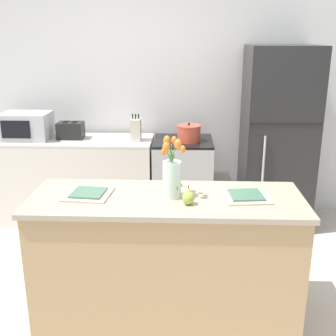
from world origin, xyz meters
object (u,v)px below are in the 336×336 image
(flower_vase, at_px, (172,175))
(plate_setting_right, at_px, (246,196))
(pear_figurine, at_px, (188,197))
(toaster, at_px, (71,130))
(microwave, at_px, (27,126))
(knife_block, at_px, (136,130))
(refrigerator, at_px, (277,139))
(stove_range, at_px, (183,181))
(cooking_pot, at_px, (189,133))
(plate_setting_left, at_px, (88,194))

(flower_vase, bearing_deg, plate_setting_right, 1.98)
(pear_figurine, relative_size, plate_setting_right, 0.40)
(flower_vase, distance_m, toaster, 1.96)
(microwave, xyz_separation_m, knife_block, (1.13, -0.03, -0.02))
(flower_vase, relative_size, microwave, 0.84)
(microwave, bearing_deg, knife_block, -1.46)
(refrigerator, xyz_separation_m, flower_vase, (-1.02, -1.60, 0.14))
(plate_setting_right, bearing_deg, knife_block, 119.93)
(stove_range, relative_size, flower_vase, 2.18)
(stove_range, height_order, toaster, toaster)
(refrigerator, xyz_separation_m, cooking_pot, (-0.89, -0.05, 0.06))
(flower_vase, height_order, pear_figurine, flower_vase)
(toaster, bearing_deg, cooking_pot, -3.65)
(plate_setting_left, bearing_deg, stove_range, 68.66)
(stove_range, distance_m, microwave, 1.70)
(plate_setting_left, relative_size, toaster, 1.13)
(stove_range, height_order, flower_vase, flower_vase)
(plate_setting_right, height_order, cooking_pot, cooking_pot)
(plate_setting_right, bearing_deg, microwave, 141.90)
(microwave, distance_m, knife_block, 1.13)
(refrigerator, relative_size, knife_block, 6.72)
(microwave, bearing_deg, plate_setting_right, -38.10)
(stove_range, bearing_deg, microwave, -179.98)
(knife_block, bearing_deg, stove_range, 3.52)
(refrigerator, height_order, flower_vase, refrigerator)
(flower_vase, xyz_separation_m, knife_block, (-0.41, 1.57, -0.05))
(refrigerator, height_order, toaster, refrigerator)
(microwave, bearing_deg, flower_vase, -46.19)
(refrigerator, height_order, microwave, refrigerator)
(stove_range, bearing_deg, flower_vase, -92.33)
(plate_setting_left, height_order, knife_block, knife_block)
(refrigerator, height_order, cooking_pot, refrigerator)
(flower_vase, xyz_separation_m, plate_setting_left, (-0.55, 0.02, -0.15))
(stove_range, relative_size, pear_figurine, 6.97)
(refrigerator, bearing_deg, plate_setting_left, -134.68)
(stove_range, relative_size, refrigerator, 0.49)
(stove_range, distance_m, pear_figurine, 1.79)
(pear_figurine, distance_m, plate_setting_left, 0.68)
(cooking_pot, bearing_deg, microwave, 178.31)
(toaster, distance_m, cooking_pot, 1.22)
(plate_setting_left, bearing_deg, microwave, 121.78)
(refrigerator, distance_m, flower_vase, 1.90)
(stove_range, xyz_separation_m, plate_setting_right, (0.42, -1.59, 0.46))
(knife_block, bearing_deg, pear_figurine, -72.97)
(plate_setting_right, bearing_deg, cooking_pot, 103.26)
(plate_setting_left, bearing_deg, refrigerator, 45.32)
(flower_vase, relative_size, knife_block, 1.50)
(toaster, distance_m, microwave, 0.45)
(stove_range, bearing_deg, cooking_pot, -40.67)
(stove_range, relative_size, plate_setting_left, 2.78)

